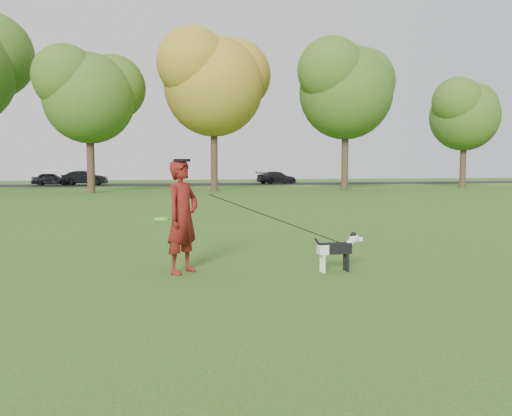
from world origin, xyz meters
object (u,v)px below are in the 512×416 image
object	(u,v)px
man	(183,217)
car_left	(52,179)
dog	(338,247)
car_right	(277,178)
car_mid	(85,178)

from	to	relation	value
man	car_left	xyz separation A→B (m)	(-7.66, 40.16, -0.25)
man	car_left	bearing A→B (deg)	55.42
man	dog	size ratio (longest dim) A/B	2.12
car_left	car_right	xyz separation A→B (m)	(20.89, 0.00, 0.03)
car_left	car_right	size ratio (longest dim) A/B	0.81
man	car_mid	bearing A→B (deg)	51.50
car_mid	car_right	bearing A→B (deg)	-81.68
dog	car_mid	world-z (taller)	car_mid
dog	car_left	bearing A→B (deg)	103.75
dog	car_right	distance (m)	42.07
man	car_left	world-z (taller)	man
dog	car_right	bearing A→B (deg)	74.90
car_left	car_right	distance (m)	20.89
car_mid	man	bearing A→B (deg)	-164.80
man	dog	xyz separation A→B (m)	(2.28, -0.46, -0.47)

